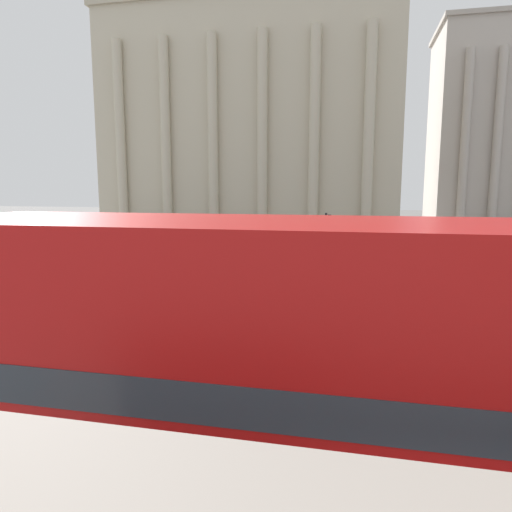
% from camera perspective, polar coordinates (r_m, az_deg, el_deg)
% --- Properties ---
extents(double_decker_bus, '(10.97, 2.73, 4.28)m').
position_cam_1_polar(double_decker_bus, '(5.82, 11.97, -14.71)').
color(double_decker_bus, black).
rests_on(double_decker_bus, ground_plane).
extents(plaza_building_left, '(28.89, 15.03, 21.76)m').
position_cam_1_polar(plaza_building_left, '(48.94, -0.12, 15.79)').
color(plaza_building_left, beige).
rests_on(plaza_building_left, ground_plane).
extents(traffic_light_near, '(0.42, 0.24, 3.39)m').
position_cam_1_polar(traffic_light_near, '(11.96, 19.75, -3.74)').
color(traffic_light_near, black).
rests_on(traffic_light_near, ground_plane).
extents(traffic_light_far, '(0.42, 0.24, 3.29)m').
position_cam_1_polar(traffic_light_far, '(25.91, 8.88, 2.87)').
color(traffic_light_far, black).
rests_on(traffic_light_far, ground_plane).
extents(car_black, '(4.20, 1.93, 1.35)m').
position_cam_1_polar(car_black, '(20.11, -2.49, -2.88)').
color(car_black, black).
rests_on(car_black, ground_plane).
extents(pedestrian_yellow, '(0.32, 0.32, 1.69)m').
position_cam_1_polar(pedestrian_yellow, '(33.45, 15.78, 1.84)').
color(pedestrian_yellow, '#282B33').
rests_on(pedestrian_yellow, ground_plane).
extents(pedestrian_black, '(0.32, 0.32, 1.79)m').
position_cam_1_polar(pedestrian_black, '(23.40, -4.24, -0.43)').
color(pedestrian_black, '#282B33').
rests_on(pedestrian_black, ground_plane).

